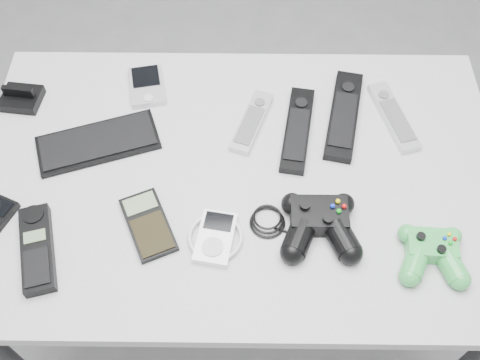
{
  "coord_description": "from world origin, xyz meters",
  "views": [
    {
      "loc": [
        0.06,
        -0.6,
        1.69
      ],
      "look_at": [
        0.06,
        0.03,
        0.75
      ],
      "focal_mm": 42.0,
      "sensor_mm": 36.0,
      "label": 1
    }
  ],
  "objects_px": {
    "remote_silver_a": "(252,121)",
    "mp3_player": "(215,237)",
    "remote_black_a": "(298,129)",
    "remote_black_b": "(344,115)",
    "calculator": "(148,224)",
    "controller_green": "(432,252)",
    "pda": "(147,86)",
    "pda_keyboard": "(98,142)",
    "cordless_handset": "(37,249)",
    "controller_black": "(320,222)",
    "desk": "(239,190)",
    "remote_silver_b": "(394,116)"
  },
  "relations": [
    {
      "from": "remote_silver_a",
      "to": "mp3_player",
      "type": "xyz_separation_m",
      "value": [
        -0.07,
        -0.29,
        0.0
      ]
    },
    {
      "from": "remote_black_a",
      "to": "remote_black_b",
      "type": "bearing_deg",
      "value": 30.74
    },
    {
      "from": "calculator",
      "to": "controller_green",
      "type": "xyz_separation_m",
      "value": [
        0.53,
        -0.06,
        0.01
      ]
    },
    {
      "from": "remote_silver_a",
      "to": "controller_green",
      "type": "height_order",
      "value": "controller_green"
    },
    {
      "from": "pda",
      "to": "calculator",
      "type": "distance_m",
      "value": 0.36
    },
    {
      "from": "pda_keyboard",
      "to": "cordless_handset",
      "type": "bearing_deg",
      "value": -124.96
    },
    {
      "from": "calculator",
      "to": "controller_black",
      "type": "xyz_separation_m",
      "value": [
        0.33,
        -0.0,
        0.02
      ]
    },
    {
      "from": "remote_black_b",
      "to": "controller_black",
      "type": "relative_size",
      "value": 0.95
    },
    {
      "from": "remote_black_b",
      "to": "cordless_handset",
      "type": "height_order",
      "value": "cordless_handset"
    },
    {
      "from": "pda_keyboard",
      "to": "mp3_player",
      "type": "relative_size",
      "value": 2.27
    },
    {
      "from": "pda",
      "to": "controller_black",
      "type": "relative_size",
      "value": 0.45
    },
    {
      "from": "cordless_handset",
      "to": "calculator",
      "type": "relative_size",
      "value": 1.22
    },
    {
      "from": "desk",
      "to": "cordless_handset",
      "type": "distance_m",
      "value": 0.43
    },
    {
      "from": "desk",
      "to": "calculator",
      "type": "distance_m",
      "value": 0.23
    },
    {
      "from": "mp3_player",
      "to": "controller_green",
      "type": "height_order",
      "value": "controller_green"
    },
    {
      "from": "remote_silver_b",
      "to": "controller_black",
      "type": "relative_size",
      "value": 0.74
    },
    {
      "from": "cordless_handset",
      "to": "controller_black",
      "type": "height_order",
      "value": "controller_black"
    },
    {
      "from": "pda_keyboard",
      "to": "remote_silver_b",
      "type": "height_order",
      "value": "remote_silver_b"
    },
    {
      "from": "pda",
      "to": "cordless_handset",
      "type": "height_order",
      "value": "cordless_handset"
    },
    {
      "from": "desk",
      "to": "remote_silver_b",
      "type": "bearing_deg",
      "value": 24.05
    },
    {
      "from": "desk",
      "to": "controller_green",
      "type": "xyz_separation_m",
      "value": [
        0.36,
        -0.19,
        0.09
      ]
    },
    {
      "from": "desk",
      "to": "mp3_player",
      "type": "distance_m",
      "value": 0.18
    },
    {
      "from": "pda_keyboard",
      "to": "remote_black_a",
      "type": "distance_m",
      "value": 0.43
    },
    {
      "from": "desk",
      "to": "remote_black_b",
      "type": "bearing_deg",
      "value": 33.69
    },
    {
      "from": "desk",
      "to": "remote_black_b",
      "type": "relative_size",
      "value": 4.42
    },
    {
      "from": "pda",
      "to": "remote_black_a",
      "type": "relative_size",
      "value": 0.52
    },
    {
      "from": "remote_silver_b",
      "to": "pda",
      "type": "bearing_deg",
      "value": 155.66
    },
    {
      "from": "pda",
      "to": "controller_black",
      "type": "xyz_separation_m",
      "value": [
        0.37,
        -0.36,
        0.02
      ]
    },
    {
      "from": "remote_black_b",
      "to": "remote_silver_b",
      "type": "distance_m",
      "value": 0.11
    },
    {
      "from": "cordless_handset",
      "to": "controller_black",
      "type": "distance_m",
      "value": 0.53
    },
    {
      "from": "pda_keyboard",
      "to": "cordless_handset",
      "type": "height_order",
      "value": "cordless_handset"
    },
    {
      "from": "calculator",
      "to": "controller_green",
      "type": "bearing_deg",
      "value": -30.53
    },
    {
      "from": "desk",
      "to": "remote_silver_b",
      "type": "relative_size",
      "value": 5.67
    },
    {
      "from": "remote_black_b",
      "to": "controller_green",
      "type": "xyz_separation_m",
      "value": [
        0.13,
        -0.34,
        0.01
      ]
    },
    {
      "from": "pda_keyboard",
      "to": "cordless_handset",
      "type": "xyz_separation_m",
      "value": [
        -0.07,
        -0.26,
        0.01
      ]
    },
    {
      "from": "pda_keyboard",
      "to": "controller_black",
      "type": "xyz_separation_m",
      "value": [
        0.46,
        -0.2,
        0.02
      ]
    },
    {
      "from": "pda_keyboard",
      "to": "remote_silver_a",
      "type": "xyz_separation_m",
      "value": [
        0.33,
        0.06,
        0.0
      ]
    },
    {
      "from": "mp3_player",
      "to": "remote_black_a",
      "type": "bearing_deg",
      "value": 67.11
    },
    {
      "from": "desk",
      "to": "calculator",
      "type": "bearing_deg",
      "value": -144.3
    },
    {
      "from": "pda_keyboard",
      "to": "controller_green",
      "type": "relative_size",
      "value": 1.85
    },
    {
      "from": "remote_black_b",
      "to": "cordless_handset",
      "type": "distance_m",
      "value": 0.69
    },
    {
      "from": "desk",
      "to": "cordless_handset",
      "type": "xyz_separation_m",
      "value": [
        -0.38,
        -0.18,
        0.08
      ]
    },
    {
      "from": "pda",
      "to": "mp3_player",
      "type": "bearing_deg",
      "value": -77.82
    },
    {
      "from": "pda",
      "to": "remote_silver_b",
      "type": "height_order",
      "value": "same"
    },
    {
      "from": "cordless_handset",
      "to": "controller_green",
      "type": "bearing_deg",
      "value": -15.67
    },
    {
      "from": "remote_black_a",
      "to": "controller_green",
      "type": "bearing_deg",
      "value": -42.63
    },
    {
      "from": "remote_black_a",
      "to": "calculator",
      "type": "bearing_deg",
      "value": -132.7
    },
    {
      "from": "pda_keyboard",
      "to": "remote_black_b",
      "type": "xyz_separation_m",
      "value": [
        0.53,
        0.08,
        0.0
      ]
    },
    {
      "from": "controller_black",
      "to": "desk",
      "type": "bearing_deg",
      "value": 140.16
    },
    {
      "from": "pda_keyboard",
      "to": "desk",
      "type": "bearing_deg",
      "value": -32.41
    }
  ]
}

